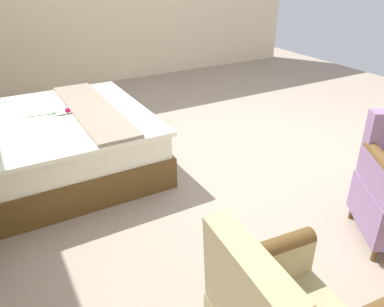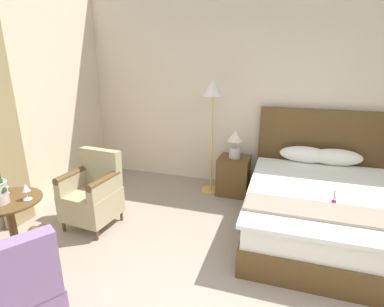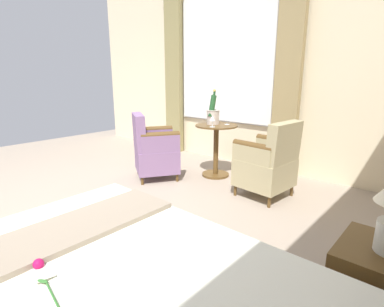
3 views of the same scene
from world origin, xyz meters
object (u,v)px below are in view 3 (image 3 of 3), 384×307
Objects in this scene: nightstand at (382,300)px; armchair_facing_bed at (153,150)px; side_table_round at (216,147)px; champagne_bucket at (213,114)px; wine_glass_near_edge at (227,118)px; armchair_by_window at (268,163)px; wine_glass_near_bucket at (212,119)px.

nightstand is 3.10m from armchair_facing_bed.
champagne_bucket reaches higher than side_table_round.
wine_glass_near_edge is 0.99m from armchair_by_window.
side_table_round is 0.88m from armchair_facing_bed.
armchair_by_window is (0.23, 0.99, -0.47)m from champagne_bucket.
armchair_by_window is at bearing 77.05° from champagne_bucket.
armchair_facing_bed reaches higher than side_table_round.
side_table_round is at bearing -36.35° from wine_glass_near_edge.
wine_glass_near_bucket is 0.96m from armchair_by_window.
nightstand is at bearing 54.46° from side_table_round.
side_table_round is at bearing -159.94° from wine_glass_near_bucket.
armchair_facing_bed is (0.48, -0.65, -0.45)m from wine_glass_near_bucket.
armchair_by_window is at bearing 76.55° from side_table_round.
wine_glass_near_bucket is 0.92m from armchair_facing_bed.
champagne_bucket is 0.20m from wine_glass_near_edge.
wine_glass_near_bucket is 0.17× the size of armchair_facing_bed.
nightstand is 4.08× the size of wine_glass_near_edge.
nightstand is 2.78m from wine_glass_near_bucket.
armchair_by_window is (0.22, 0.92, -0.01)m from side_table_round.
nightstand is 1.15× the size of champagne_bucket.
armchair_by_window is at bearing 86.87° from wine_glass_near_bucket.
armchair_by_window reaches higher than side_table_round.
armchair_by_window reaches higher than nightstand.
champagne_bucket reaches higher than armchair_facing_bed.
nightstand is 0.61× the size of armchair_by_window.
champagne_bucket is 3.53× the size of wine_glass_near_edge.
champagne_bucket reaches higher than nightstand.
champagne_bucket reaches higher than wine_glass_near_bucket.
wine_glass_near_bucket is at bearing 20.06° from side_table_round.
armchair_by_window is (0.05, 0.86, -0.43)m from wine_glass_near_bucket.
side_table_round is at bearing -125.54° from nightstand.
wine_glass_near_edge is (-0.30, 0.03, -0.01)m from wine_glass_near_bucket.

